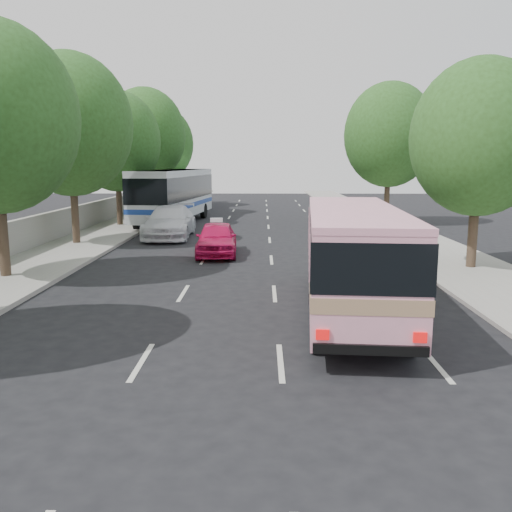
{
  "coord_description": "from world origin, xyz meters",
  "views": [
    {
      "loc": [
        0.62,
        -12.72,
        4.11
      ],
      "look_at": [
        0.44,
        1.74,
        1.6
      ],
      "focal_mm": 38.0,
      "sensor_mm": 36.0,
      "label": 1
    }
  ],
  "objects_px": {
    "pink_taxi": "(217,239)",
    "tour_coach_rear": "(189,185)",
    "white_pickup": "(170,222)",
    "pink_bus": "(353,249)",
    "tour_coach_front": "(174,191)"
  },
  "relations": [
    {
      "from": "pink_taxi",
      "to": "tour_coach_rear",
      "type": "bearing_deg",
      "value": 97.81
    },
    {
      "from": "pink_taxi",
      "to": "white_pickup",
      "type": "distance_m",
      "value": 6.48
    },
    {
      "from": "pink_bus",
      "to": "tour_coach_rear",
      "type": "bearing_deg",
      "value": 109.01
    },
    {
      "from": "tour_coach_rear",
      "to": "pink_taxi",
      "type": "bearing_deg",
      "value": -84.14
    },
    {
      "from": "tour_coach_front",
      "to": "tour_coach_rear",
      "type": "xyz_separation_m",
      "value": [
        -0.97,
        14.4,
        -0.14
      ]
    },
    {
      "from": "white_pickup",
      "to": "tour_coach_rear",
      "type": "height_order",
      "value": "tour_coach_rear"
    },
    {
      "from": "pink_taxi",
      "to": "tour_coach_front",
      "type": "xyz_separation_m",
      "value": [
        -3.9,
        12.62,
        1.43
      ]
    },
    {
      "from": "pink_bus",
      "to": "tour_coach_front",
      "type": "bearing_deg",
      "value": 115.39
    },
    {
      "from": "white_pickup",
      "to": "tour_coach_rear",
      "type": "relative_size",
      "value": 0.52
    },
    {
      "from": "tour_coach_front",
      "to": "white_pickup",
      "type": "bearing_deg",
      "value": -76.5
    },
    {
      "from": "pink_bus",
      "to": "tour_coach_rear",
      "type": "height_order",
      "value": "tour_coach_rear"
    },
    {
      "from": "white_pickup",
      "to": "tour_coach_rear",
      "type": "distance_m",
      "value": 21.41
    },
    {
      "from": "pink_bus",
      "to": "tour_coach_front",
      "type": "height_order",
      "value": "tour_coach_front"
    },
    {
      "from": "tour_coach_front",
      "to": "tour_coach_rear",
      "type": "bearing_deg",
      "value": 100.45
    },
    {
      "from": "pink_bus",
      "to": "pink_taxi",
      "type": "relative_size",
      "value": 2.13
    }
  ]
}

